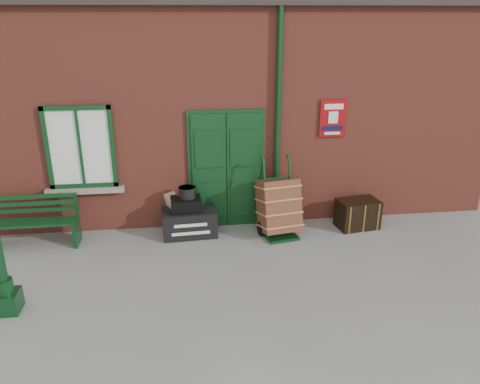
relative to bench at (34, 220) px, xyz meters
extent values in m
plane|color=gray|center=(3.76, -1.07, -0.46)|extent=(80.00, 80.00, 0.00)
cube|color=#9C4332|center=(3.76, 2.43, 1.54)|extent=(10.00, 4.00, 4.00)
cube|color=#0E3617|center=(3.46, 0.39, 0.64)|extent=(1.42, 0.12, 2.32)
cube|color=white|center=(0.86, 0.38, 1.19)|extent=(1.20, 0.08, 1.50)
cylinder|color=#0D3718|center=(4.41, 0.35, 1.54)|extent=(0.10, 0.10, 4.00)
cube|color=#9D0B0F|center=(5.46, 0.40, 1.59)|extent=(0.50, 0.03, 0.70)
cube|color=#0D3718|center=(0.16, -2.07, -0.31)|extent=(0.34, 0.34, 0.30)
cylinder|color=#0D3718|center=(0.16, -2.07, -0.06)|extent=(0.24, 0.24, 0.20)
cube|color=#0E3617|center=(0.00, -0.07, -0.02)|extent=(1.49, 0.40, 0.04)
cube|color=#0E3617|center=(0.00, 0.15, 0.26)|extent=(1.49, 0.04, 0.40)
cube|color=#0D3718|center=(0.71, -0.07, -0.24)|extent=(0.06, 0.45, 0.45)
cube|color=black|center=(2.72, 0.02, -0.22)|extent=(1.02, 0.60, 0.49)
cube|color=black|center=(2.67, 0.02, 0.15)|extent=(0.57, 0.43, 0.25)
cylinder|color=black|center=(2.70, 0.05, 0.38)|extent=(0.31, 0.31, 0.20)
cube|color=tan|center=(2.51, 0.18, -0.09)|extent=(0.50, 0.60, 0.74)
cube|color=tan|center=(2.69, 0.12, -0.14)|extent=(0.48, 0.55, 0.64)
cube|color=#0D3718|center=(4.39, -0.33, -0.44)|extent=(0.62, 0.49, 0.06)
cylinder|color=#0D3718|center=(4.11, -0.17, 0.26)|extent=(0.11, 0.40, 1.42)
cylinder|color=#0D3718|center=(4.60, -0.09, 0.26)|extent=(0.11, 0.40, 1.42)
cylinder|color=black|center=(4.03, -0.16, -0.33)|extent=(0.10, 0.27, 0.27)
cylinder|color=black|center=(4.67, -0.05, -0.33)|extent=(0.10, 0.27, 0.27)
cube|color=brown|center=(4.36, -0.15, 0.12)|extent=(0.81, 0.86, 1.05)
cube|color=black|center=(5.94, -0.03, -0.19)|extent=(0.83, 0.60, 0.55)
camera|label=1|loc=(2.66, -7.91, 3.41)|focal=35.00mm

